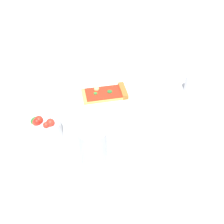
{
  "coord_description": "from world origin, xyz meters",
  "views": [
    {
      "loc": [
        0.3,
        0.68,
        0.67
      ],
      "look_at": [
        0.01,
        0.04,
        0.03
      ],
      "focal_mm": 46.56,
      "sensor_mm": 36.0,
      "label": 1
    }
  ],
  "objects_px": {
    "pizza_slice_main": "(107,93)",
    "plate": "(106,101)",
    "salad_bowl": "(44,128)",
    "pepper_shaker": "(190,82)",
    "soda_glass": "(93,145)"
  },
  "relations": [
    {
      "from": "plate",
      "to": "pepper_shaker",
      "type": "relative_size",
      "value": 3.79
    },
    {
      "from": "plate",
      "to": "soda_glass",
      "type": "distance_m",
      "value": 0.25
    },
    {
      "from": "pizza_slice_main",
      "to": "plate",
      "type": "bearing_deg",
      "value": 55.57
    },
    {
      "from": "plate",
      "to": "pepper_shaker",
      "type": "distance_m",
      "value": 0.32
    },
    {
      "from": "plate",
      "to": "pizza_slice_main",
      "type": "distance_m",
      "value": 0.03
    },
    {
      "from": "salad_bowl",
      "to": "pizza_slice_main",
      "type": "bearing_deg",
      "value": -159.25
    },
    {
      "from": "salad_bowl",
      "to": "soda_glass",
      "type": "distance_m",
      "value": 0.18
    },
    {
      "from": "soda_glass",
      "to": "pepper_shaker",
      "type": "xyz_separation_m",
      "value": [
        -0.44,
        -0.15,
        -0.02
      ]
    },
    {
      "from": "salad_bowl",
      "to": "pepper_shaker",
      "type": "relative_size",
      "value": 1.56
    },
    {
      "from": "salad_bowl",
      "to": "soda_glass",
      "type": "xyz_separation_m",
      "value": [
        -0.11,
        0.14,
        0.01
      ]
    },
    {
      "from": "soda_glass",
      "to": "pepper_shaker",
      "type": "relative_size",
      "value": 1.61
    },
    {
      "from": "soda_glass",
      "to": "plate",
      "type": "bearing_deg",
      "value": -121.81
    },
    {
      "from": "plate",
      "to": "salad_bowl",
      "type": "bearing_deg",
      "value": 17.03
    },
    {
      "from": "pepper_shaker",
      "to": "plate",
      "type": "bearing_deg",
      "value": -10.86
    },
    {
      "from": "plate",
      "to": "soda_glass",
      "type": "height_order",
      "value": "soda_glass"
    }
  ]
}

